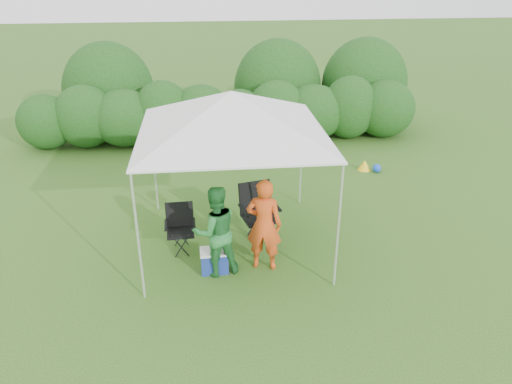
{
  "coord_description": "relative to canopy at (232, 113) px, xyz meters",
  "views": [
    {
      "loc": [
        -0.46,
        -7.45,
        4.8
      ],
      "look_at": [
        0.39,
        0.4,
        1.05
      ],
      "focal_mm": 35.0,
      "sensor_mm": 36.0,
      "label": 1
    }
  ],
  "objects": [
    {
      "name": "woman",
      "position": [
        -0.36,
        -0.93,
        -1.68
      ],
      "size": [
        0.88,
        0.76,
        1.56
      ],
      "primitive_type": "imported",
      "rotation": [
        0.0,
        0.0,
        3.39
      ],
      "color": "#277735",
      "rests_on": "ground"
    },
    {
      "name": "ground",
      "position": [
        0.0,
        -0.5,
        -2.46
      ],
      "size": [
        70.0,
        70.0,
        0.0
      ],
      "primitive_type": "plane",
      "color": "#3B6620"
    },
    {
      "name": "lawn_toy",
      "position": [
        3.49,
        3.04,
        -2.34
      ],
      "size": [
        0.52,
        0.43,
        0.26
      ],
      "color": "yellow",
      "rests_on": "ground"
    },
    {
      "name": "chair_right",
      "position": [
        0.44,
        0.1,
        -1.85
      ],
      "size": [
        0.77,
        0.72,
        1.08
      ],
      "rotation": [
        0.0,
        0.0,
        0.23
      ],
      "color": "black",
      "rests_on": "ground"
    },
    {
      "name": "canopy",
      "position": [
        0.0,
        0.0,
        0.0
      ],
      "size": [
        3.1,
        3.1,
        2.83
      ],
      "color": "silver",
      "rests_on": "ground"
    },
    {
      "name": "chair_left",
      "position": [
        -0.97,
        -0.12,
        -1.98
      ],
      "size": [
        0.55,
        0.5,
        0.86
      ],
      "rotation": [
        0.0,
        0.0,
        0.05
      ],
      "color": "black",
      "rests_on": "ground"
    },
    {
      "name": "man",
      "position": [
        0.44,
        -0.86,
        -1.65
      ],
      "size": [
        0.67,
        0.54,
        1.62
      ],
      "primitive_type": "imported",
      "rotation": [
        0.0,
        0.0,
        2.86
      ],
      "color": "#E64C1A",
      "rests_on": "ground"
    },
    {
      "name": "bottle",
      "position": [
        -0.33,
        -0.93,
        -1.94
      ],
      "size": [
        0.07,
        0.07,
        0.25
      ],
      "primitive_type": "cylinder",
      "color": "#592D0C",
      "rests_on": "cooler"
    },
    {
      "name": "hedge",
      "position": [
        0.13,
        5.5,
        -1.64
      ],
      "size": [
        11.03,
        1.53,
        1.8
      ],
      "color": "#1E4E18",
      "rests_on": "ground"
    },
    {
      "name": "cooler",
      "position": [
        -0.39,
        -0.89,
        -2.26
      ],
      "size": [
        0.48,
        0.35,
        0.39
      ],
      "rotation": [
        0.0,
        0.0,
        0.03
      ],
      "color": "navy",
      "rests_on": "ground"
    }
  ]
}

